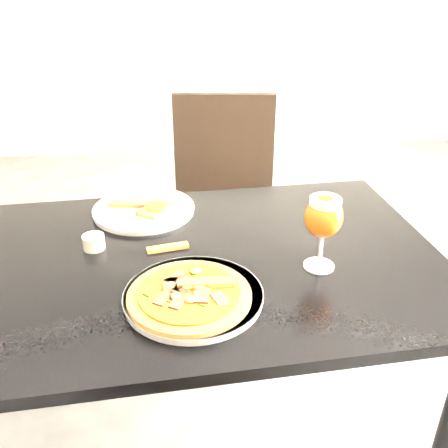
{
  "coord_description": "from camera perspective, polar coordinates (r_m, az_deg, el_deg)",
  "views": [
    {
      "loc": [
        -0.33,
        -0.99,
        1.41
      ],
      "look_at": [
        -0.21,
        0.1,
        0.83
      ],
      "focal_mm": 40.0,
      "sensor_mm": 36.0,
      "label": 1
    }
  ],
  "objects": [
    {
      "name": "plate_main",
      "position": [
        1.11,
        -3.51,
        -8.23
      ],
      "size": [
        0.34,
        0.34,
        0.02
      ],
      "primitive_type": "cylinder",
      "rotation": [
        0.0,
        0.0,
        -0.14
      ],
      "color": "silver",
      "rests_on": "dining_table"
    },
    {
      "name": "beer_glass",
      "position": [
        1.17,
        11.34,
        0.77
      ],
      "size": [
        0.09,
        0.09,
        0.19
      ],
      "color": "silver",
      "rests_on": "dining_table"
    },
    {
      "name": "pizza",
      "position": [
        1.08,
        -3.92,
        -8.01
      ],
      "size": [
        0.27,
        0.27,
        0.03
      ],
      "rotation": [
        0.0,
        0.0,
        -0.38
      ],
      "color": "olive",
      "rests_on": "plate_main"
    },
    {
      "name": "plate_second",
      "position": [
        1.49,
        -9.14,
        1.64
      ],
      "size": [
        0.3,
        0.3,
        0.02
      ],
      "primitive_type": "cylinder",
      "rotation": [
        0.0,
        0.0,
        -0.02
      ],
      "color": "silver",
      "rests_on": "dining_table"
    },
    {
      "name": "loose_crust",
      "position": [
        1.29,
        -6.45,
        -2.69
      ],
      "size": [
        0.11,
        0.04,
        0.01
      ],
      "primitive_type": "cube",
      "rotation": [
        0.0,
        0.0,
        0.18
      ],
      "color": "olive",
      "rests_on": "dining_table"
    },
    {
      "name": "sauce_cup",
      "position": [
        1.32,
        -14.68,
        -1.94
      ],
      "size": [
        0.06,
        0.06,
        0.04
      ],
      "color": "silver",
      "rests_on": "dining_table"
    },
    {
      "name": "crust_scraps",
      "position": [
        1.47,
        -8.79,
        1.92
      ],
      "size": [
        0.19,
        0.13,
        0.01
      ],
      "rotation": [
        0.0,
        0.0,
        0.27
      ],
      "color": "olive",
      "rests_on": "plate_second"
    },
    {
      "name": "dining_table",
      "position": [
        1.31,
        -2.25,
        -7.15
      ],
      "size": [
        1.24,
        0.87,
        0.75
      ],
      "rotation": [
        0.0,
        0.0,
        0.06
      ],
      "color": "black",
      "rests_on": "ground"
    },
    {
      "name": "chair_far",
      "position": [
        2.06,
        -0.04,
        2.29
      ],
      "size": [
        0.48,
        0.48,
        0.94
      ],
      "rotation": [
        0.0,
        0.0,
        -0.12
      ],
      "color": "black",
      "rests_on": "ground"
    }
  ]
}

